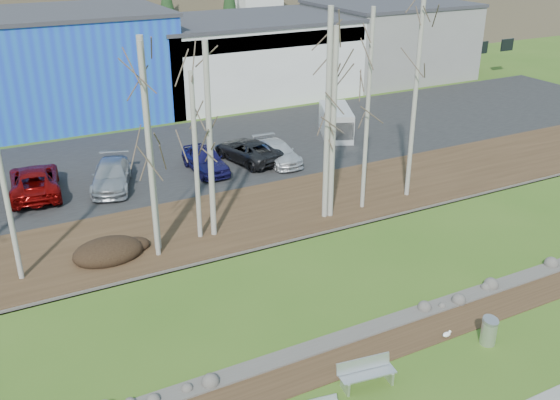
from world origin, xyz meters
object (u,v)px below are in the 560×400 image
car_3 (112,175)px  car_6 (277,152)px  van_white (336,123)px  bench_intact (366,373)px  car_4 (205,159)px  car_5 (248,150)px  car_2 (34,181)px  litter_bin (489,332)px  seagull (447,334)px

car_3 → car_6: car_3 is taller
van_white → bench_intact: bearing=-95.7°
car_6 → car_4: bearing=174.0°
car_5 → van_white: (7.89, 1.73, 0.30)m
car_5 → van_white: size_ratio=1.03×
car_5 → van_white: bearing=179.9°
car_6 → van_white: (6.28, 2.81, 0.35)m
bench_intact → car_4: bearing=91.6°
car_5 → van_white: van_white is taller
van_white → car_5: bearing=-143.1°
car_2 → car_5: bearing=-176.3°
litter_bin → car_3: bearing=112.2°
seagull → car_2: 24.35m
bench_intact → car_6: car_6 is taller
car_6 → bench_intact: bearing=-108.2°
car_2 → van_white: (20.98, 1.06, 0.23)m
litter_bin → car_5: car_5 is taller
bench_intact → car_3: car_3 is taller
bench_intact → car_5: 22.12m
bench_intact → car_6: 21.55m
car_2 → bench_intact: bearing=115.4°
seagull → car_3: (-7.58, 20.34, 0.73)m
seagull → van_white: (9.27, 22.39, 1.00)m
litter_bin → car_2: (-12.84, 22.29, 0.44)m
litter_bin → car_2: size_ratio=0.17×
seagull → car_5: 20.72m
car_4 → car_6: size_ratio=0.99×
bench_intact → car_5: car_5 is taller
car_2 → car_4: car_2 is taller
car_4 → van_white: size_ratio=0.90×
bench_intact → van_white: bearing=68.0°
car_3 → car_5: bearing=20.9°
car_5 → bench_intact: bearing=62.9°
seagull → car_3: bearing=112.7°
car_2 → car_5: car_2 is taller
seagull → litter_bin: bearing=-38.4°
car_4 → bench_intact: bearing=-96.7°
car_6 → litter_bin: bearing=-93.9°
bench_intact → car_5: size_ratio=0.39×
car_2 → car_4: (9.95, -1.14, -0.02)m
bench_intact → car_2: car_2 is taller
car_2 → car_5: size_ratio=1.11×
car_3 → seagull: bearing=-50.8°
seagull → car_2: bearing=121.1°
car_6 → car_2: bearing=174.5°
bench_intact → car_4: (2.46, 20.92, 0.43)m
litter_bin → bench_intact: bearing=177.5°
car_4 → van_white: (11.03, 2.20, 0.24)m
litter_bin → car_4: size_ratio=0.22×
seagull → van_white: size_ratio=0.08×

